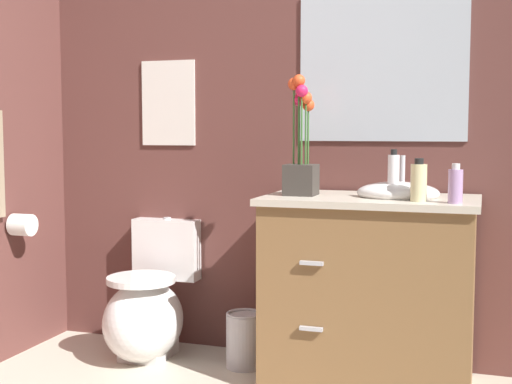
% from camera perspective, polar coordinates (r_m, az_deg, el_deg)
% --- Properties ---
extents(wall_back, '(4.47, 0.05, 2.50)m').
position_cam_1_polar(wall_back, '(3.45, 7.91, 6.68)').
color(wall_back, brown).
rests_on(wall_back, ground_plane).
extents(toilet, '(0.38, 0.59, 0.69)m').
position_cam_1_polar(toilet, '(3.60, -8.90, -9.59)').
color(toilet, white).
rests_on(toilet, ground_plane).
extents(vanity_cabinet, '(0.94, 0.56, 1.04)m').
position_cam_1_polar(vanity_cabinet, '(3.18, 9.34, -7.88)').
color(vanity_cabinet, brown).
rests_on(vanity_cabinet, ground_plane).
extents(flower_vase, '(0.14, 0.14, 0.54)m').
position_cam_1_polar(flower_vase, '(3.14, 3.74, 3.05)').
color(flower_vase, '#38332D').
rests_on(flower_vase, vanity_cabinet).
extents(soap_bottle, '(0.07, 0.07, 0.18)m').
position_cam_1_polar(soap_bottle, '(2.94, 13.24, 0.82)').
color(soap_bottle, beige).
rests_on(soap_bottle, vanity_cabinet).
extents(lotion_bottle, '(0.06, 0.06, 0.16)m').
position_cam_1_polar(lotion_bottle, '(2.90, 16.10, 0.52)').
color(lotion_bottle, '#B28CBF').
rests_on(lotion_bottle, vanity_cabinet).
extents(hand_wash_bottle, '(0.05, 0.05, 0.21)m').
position_cam_1_polar(hand_wash_bottle, '(3.05, 11.25, 1.32)').
color(hand_wash_bottle, white).
rests_on(hand_wash_bottle, vanity_cabinet).
extents(trash_bin, '(0.18, 0.18, 0.27)m').
position_cam_1_polar(trash_bin, '(3.44, -0.94, -12.04)').
color(trash_bin, '#B7B7BC').
rests_on(trash_bin, ground_plane).
extents(wall_poster, '(0.30, 0.01, 0.45)m').
position_cam_1_polar(wall_poster, '(3.72, -7.23, 7.27)').
color(wall_poster, silver).
extents(wall_mirror, '(0.80, 0.01, 0.70)m').
position_cam_1_polar(wall_mirror, '(3.41, 10.33, 10.04)').
color(wall_mirror, '#B2BCC6').
extents(toilet_paper_roll, '(0.11, 0.11, 0.11)m').
position_cam_1_polar(toilet_paper_roll, '(3.66, -18.67, -2.58)').
color(toilet_paper_roll, white).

